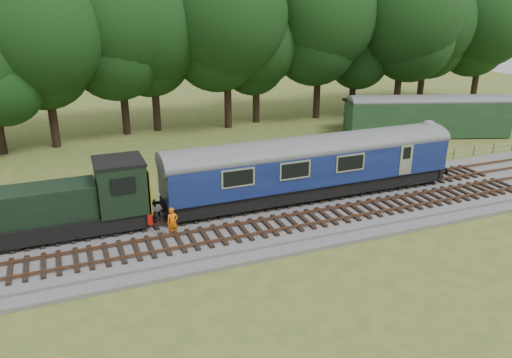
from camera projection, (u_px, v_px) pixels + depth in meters
name	position (u px, v px, depth m)	size (l,w,h in m)	color
ground	(258.00, 221.00, 28.13)	(120.00, 120.00, 0.00)	#495A21
ballast	(258.00, 218.00, 28.07)	(70.00, 7.00, 0.35)	#4C4C4F
track_north	(249.00, 205.00, 29.20)	(67.20, 2.40, 0.21)	black
track_south	(269.00, 226.00, 26.59)	(67.20, 2.40, 0.21)	black
fence	(232.00, 194.00, 32.05)	(64.00, 0.12, 1.00)	#6B6054
tree_line	(171.00, 130.00, 47.31)	(70.00, 8.00, 18.00)	black
dmu_railcar	(312.00, 162.00, 29.87)	(18.05, 2.86, 3.88)	black
shunter_loco	(67.00, 205.00, 25.22)	(8.91, 2.60, 3.38)	black
worker	(173.00, 222.00, 25.28)	(0.58, 0.38, 1.58)	orange
parked_coach	(429.00, 114.00, 44.57)	(14.35, 7.08, 3.66)	#19371B
shed	(369.00, 115.00, 46.39)	(4.11, 4.11, 3.02)	#19371B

